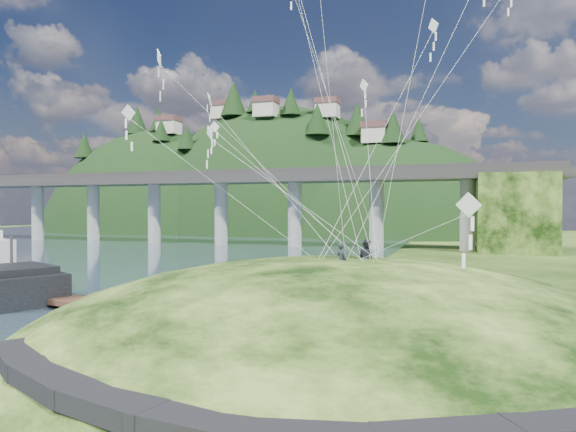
% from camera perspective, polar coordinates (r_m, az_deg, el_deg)
% --- Properties ---
extents(ground, '(320.00, 320.00, 0.00)m').
position_cam_1_polar(ground, '(27.40, -12.49, -14.96)').
color(ground, black).
rests_on(ground, ground).
extents(grass_hill, '(36.00, 32.00, 13.00)m').
position_cam_1_polar(grass_hill, '(26.72, 5.65, -18.75)').
color(grass_hill, black).
rests_on(grass_hill, ground).
extents(footpath, '(22.29, 5.84, 0.83)m').
position_cam_1_polar(footpath, '(15.21, -7.30, -19.97)').
color(footpath, black).
rests_on(footpath, ground).
extents(bridge, '(160.00, 11.00, 15.00)m').
position_cam_1_polar(bridge, '(100.93, -4.61, 2.23)').
color(bridge, '#2D2B2B').
rests_on(bridge, ground).
extents(far_ridge, '(153.00, 70.00, 94.50)m').
position_cam_1_polar(far_ridge, '(156.32, -2.74, -4.49)').
color(far_ridge, black).
rests_on(far_ridge, ground).
extents(wooden_dock, '(16.04, 5.36, 1.13)m').
position_cam_1_polar(wooden_dock, '(37.04, -16.37, -9.98)').
color(wooden_dock, '#3E2519').
rests_on(wooden_dock, ground).
extents(kite_flyers, '(1.88, 2.35, 1.87)m').
position_cam_1_polar(kite_flyers, '(25.70, 8.10, -2.67)').
color(kite_flyers, '#23262F').
rests_on(kite_flyers, ground).
extents(kite_swarm, '(18.55, 15.80, 21.14)m').
position_cam_1_polar(kite_swarm, '(27.57, 2.25, 20.69)').
color(kite_swarm, white).
rests_on(kite_swarm, ground).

